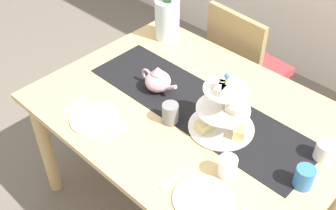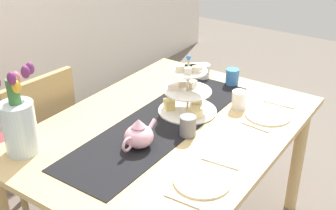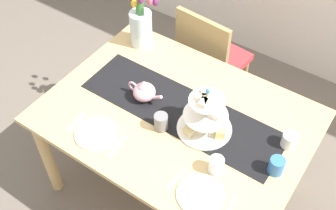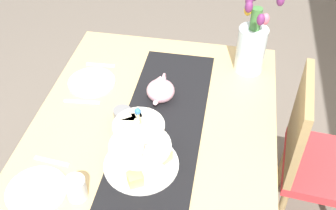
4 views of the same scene
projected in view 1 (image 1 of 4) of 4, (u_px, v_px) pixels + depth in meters
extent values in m
plane|color=#6B6056|center=(187.00, 203.00, 2.44)|extent=(8.00, 8.00, 0.00)
cube|color=tan|center=(191.00, 113.00, 1.97)|extent=(1.46, 1.07, 0.03)
cylinder|color=tan|center=(46.00, 147.00, 2.30)|extent=(0.07, 0.07, 0.71)
cylinder|color=tan|center=(161.00, 75.00, 2.81)|extent=(0.07, 0.07, 0.71)
cylinder|color=#9C8254|center=(281.00, 98.00, 2.86)|extent=(0.04, 0.04, 0.41)
cylinder|color=#9C8254|center=(242.00, 74.00, 3.07)|extent=(0.04, 0.04, 0.41)
cylinder|color=#9C8254|center=(247.00, 121.00, 2.68)|extent=(0.04, 0.04, 0.41)
cylinder|color=#9C8254|center=(208.00, 95.00, 2.89)|extent=(0.04, 0.04, 0.41)
cube|color=red|center=(249.00, 69.00, 2.72)|extent=(0.46, 0.46, 0.05)
cube|color=#9C8254|center=(233.00, 48.00, 2.47)|extent=(0.42, 0.07, 0.45)
cube|color=black|center=(197.00, 106.00, 1.98)|extent=(1.19, 0.35, 0.00)
cylinder|color=beige|center=(224.00, 104.00, 1.77)|extent=(0.01, 0.01, 0.28)
cylinder|color=white|center=(221.00, 127.00, 1.86)|extent=(0.30, 0.30, 0.01)
cylinder|color=white|center=(223.00, 109.00, 1.79)|extent=(0.24, 0.24, 0.01)
cylinder|color=white|center=(225.00, 89.00, 1.72)|extent=(0.19, 0.19, 0.01)
cube|color=#EDCC73|center=(239.00, 133.00, 1.80)|extent=(0.07, 0.07, 0.05)
cube|color=#ECCE78|center=(226.00, 109.00, 1.91)|extent=(0.07, 0.07, 0.05)
cube|color=beige|center=(204.00, 126.00, 1.83)|extent=(0.07, 0.07, 0.04)
cube|color=#F4E0C5|center=(233.00, 110.00, 1.76)|extent=(0.06, 0.04, 0.03)
cube|color=beige|center=(238.00, 102.00, 1.79)|extent=(0.06, 0.07, 0.03)
cube|color=#F4DAC6|center=(227.00, 95.00, 1.83)|extent=(0.06, 0.07, 0.03)
cube|color=beige|center=(223.00, 80.00, 1.73)|extent=(0.07, 0.06, 0.03)
cube|color=beige|center=(218.00, 84.00, 1.71)|extent=(0.07, 0.06, 0.03)
cube|color=beige|center=(220.00, 90.00, 1.68)|extent=(0.04, 0.06, 0.03)
cube|color=beige|center=(225.00, 90.00, 1.68)|extent=(0.06, 0.07, 0.03)
sphere|color=#3370B7|center=(227.00, 76.00, 1.67)|extent=(0.02, 0.02, 0.02)
ellipsoid|color=#E5A8BC|center=(158.00, 81.00, 2.04)|extent=(0.13, 0.13, 0.10)
cone|color=#E5A8BC|center=(158.00, 70.00, 2.00)|extent=(0.06, 0.06, 0.04)
cylinder|color=#E5A8BC|center=(171.00, 88.00, 1.99)|extent=(0.07, 0.02, 0.06)
torus|color=#E5A8BC|center=(147.00, 75.00, 2.08)|extent=(0.07, 0.01, 0.07)
cylinder|color=silver|center=(167.00, 20.00, 2.38)|extent=(0.14, 0.14, 0.24)
cylinder|color=white|center=(324.00, 151.00, 1.70)|extent=(0.08, 0.08, 0.08)
cylinder|color=white|center=(95.00, 118.00, 1.91)|extent=(0.23, 0.23, 0.01)
cube|color=silver|center=(76.00, 105.00, 1.99)|extent=(0.02, 0.15, 0.01)
cube|color=silver|center=(115.00, 134.00, 1.84)|extent=(0.03, 0.17, 0.01)
cylinder|color=white|center=(203.00, 199.00, 1.57)|extent=(0.23, 0.23, 0.01)
cube|color=silver|center=(175.00, 178.00, 1.64)|extent=(0.03, 0.15, 0.01)
cylinder|color=slate|center=(170.00, 113.00, 1.87)|extent=(0.08, 0.08, 0.09)
cylinder|color=white|center=(228.00, 167.00, 1.63)|extent=(0.08, 0.08, 0.09)
cylinder|color=#3370B7|center=(304.00, 177.00, 1.59)|extent=(0.08, 0.08, 0.09)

